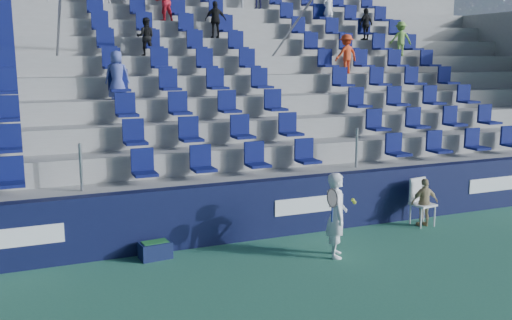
% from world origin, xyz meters
% --- Properties ---
extents(ground, '(70.00, 70.00, 0.00)m').
position_xyz_m(ground, '(0.00, 0.00, 0.00)').
color(ground, '#307256').
rests_on(ground, ground).
extents(sponsor_wall, '(24.00, 0.32, 1.20)m').
position_xyz_m(sponsor_wall, '(0.00, 3.15, 0.60)').
color(sponsor_wall, '#0E1234').
rests_on(sponsor_wall, ground).
extents(grandstand, '(24.00, 8.17, 6.63)m').
position_xyz_m(grandstand, '(-0.00, 8.24, 2.13)').
color(grandstand, '#989893').
rests_on(grandstand, ground).
extents(tennis_player, '(0.70, 0.69, 1.59)m').
position_xyz_m(tennis_player, '(1.30, 1.55, 0.80)').
color(tennis_player, white).
rests_on(tennis_player, ground).
extents(line_judge_chair, '(0.52, 0.53, 1.04)m').
position_xyz_m(line_judge_chair, '(4.08, 2.66, 0.59)').
color(line_judge_chair, white).
rests_on(line_judge_chair, ground).
extents(line_judge, '(0.66, 0.36, 1.07)m').
position_xyz_m(line_judge, '(4.08, 2.50, 0.53)').
color(line_judge, tan).
rests_on(line_judge, ground).
extents(ball_bin, '(0.60, 0.43, 0.32)m').
position_xyz_m(ball_bin, '(-1.84, 2.75, 0.17)').
color(ball_bin, '#0F173A').
rests_on(ball_bin, ground).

